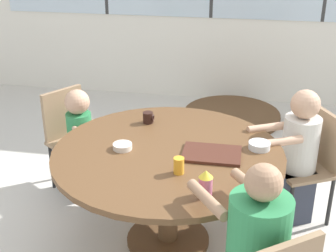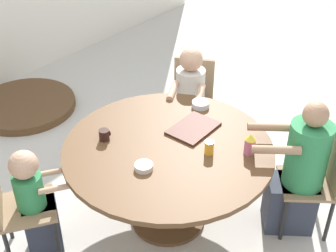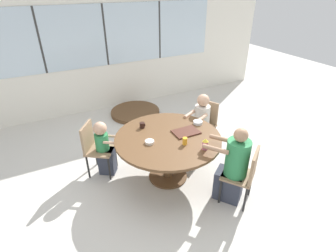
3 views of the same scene
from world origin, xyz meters
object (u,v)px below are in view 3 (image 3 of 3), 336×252
person_toddler (104,149)px  bowl_cereal (198,122)px  sippy_cup (205,144)px  person_woman_green_shirt (233,169)px  juice_glass (185,141)px  bowl_white_shallow (150,142)px  chair_for_man_blue_shirt (205,121)px  coffee_mug (142,125)px  chair_for_toddler (94,145)px  folded_table_stack (135,112)px  chair_for_woman_green_shirt (245,172)px  person_man_blue_shirt (201,125)px

person_toddler → bowl_cereal: 1.52m
sippy_cup → person_toddler: bearing=136.6°
sippy_cup → person_woman_green_shirt: bearing=-46.9°
juice_glass → bowl_white_shallow: juice_glass is taller
chair_for_man_blue_shirt → coffee_mug: bearing=67.5°
chair_for_toddler → folded_table_stack: 2.16m
person_woman_green_shirt → bowl_white_shallow: (-0.88, 0.77, 0.25)m
person_toddler → bowl_white_shallow: person_toddler is taller
coffee_mug → sippy_cup: size_ratio=0.53×
person_toddler → juice_glass: bearing=82.4°
folded_table_stack → bowl_cereal: bearing=-83.2°
chair_for_woman_green_shirt → bowl_white_shallow: size_ratio=6.66×
chair_for_toddler → coffee_mug: 0.80m
sippy_cup → juice_glass: sippy_cup is taller
person_woman_green_shirt → person_man_blue_shirt: (0.30, 1.24, -0.02)m
person_toddler → bowl_white_shallow: (0.52, -0.59, 0.31)m
coffee_mug → person_toddler: bearing=167.3°
coffee_mug → person_man_blue_shirt: bearing=1.2°
chair_for_woman_green_shirt → person_man_blue_shirt: person_man_blue_shirt is taller
person_toddler → folded_table_stack: bearing=-179.2°
bowl_cereal → chair_for_woman_green_shirt: bearing=-86.0°
chair_for_man_blue_shirt → bowl_cereal: size_ratio=5.93×
person_man_blue_shirt → coffee_mug: bearing=64.2°
person_toddler → juice_glass: 1.31m
sippy_cup → coffee_mug: bearing=119.6°
coffee_mug → bowl_cereal: 0.88m
person_toddler → bowl_cereal: bearing=107.5°
chair_for_woman_green_shirt → chair_for_toddler: 2.26m
person_toddler → chair_for_toddler: bearing=-90.0°
juice_glass → bowl_cereal: size_ratio=0.71×
person_man_blue_shirt → bowl_white_shallow: (-1.18, -0.48, 0.27)m
juice_glass → chair_for_man_blue_shirt: bearing=41.5°
bowl_cereal → chair_for_toddler: bearing=161.7°
chair_for_man_blue_shirt → person_toddler: (-1.84, 0.04, -0.06)m
chair_for_woman_green_shirt → coffee_mug: size_ratio=10.20×
coffee_mug → sippy_cup: bearing=-60.4°
sippy_cup → bowl_white_shallow: sippy_cup is taller
bowl_white_shallow → chair_for_toddler: bearing=133.7°
person_man_blue_shirt → coffee_mug: person_man_blue_shirt is taller
chair_for_man_blue_shirt → person_woman_green_shirt: person_woman_green_shirt is taller
juice_glass → bowl_white_shallow: (-0.42, 0.25, -0.03)m
folded_table_stack → juice_glass: bearing=-94.9°
sippy_cup → juice_glass: 0.29m
juice_glass → chair_for_toddler: bearing=139.0°
person_man_blue_shirt → chair_for_woman_green_shirt: bearing=144.6°
bowl_cereal → person_man_blue_shirt: bearing=48.3°
sippy_cup → juice_glass: (-0.18, 0.22, -0.03)m
chair_for_toddler → bowl_cereal: bearing=105.9°
chair_for_man_blue_shirt → bowl_white_shallow: bearing=85.6°
chair_for_woman_green_shirt → person_toddler: (-1.49, 1.49, -0.06)m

